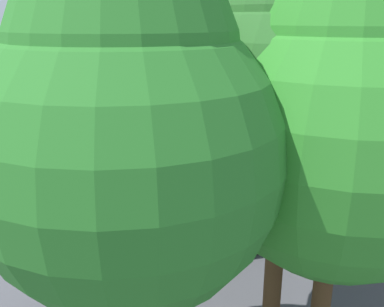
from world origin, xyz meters
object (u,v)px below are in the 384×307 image
object	(u,v)px
tour_bus	(259,178)
tree_far	(129,135)
stunt_motorcycle	(141,140)
tree_right	(287,79)
traffic_cone	(195,159)
tree_left	(341,119)
spectator_left	(257,166)
spectator_centre	(220,169)
spectator_right	(185,175)
parked_motorcycle_silver	(264,186)
spectator_far_right	(154,179)
spectator_far_left	(289,161)

from	to	relation	value
tour_bus	tree_far	world-z (taller)	tree_far
stunt_motorcycle	tree_right	world-z (taller)	tree_right
traffic_cone	tree_right	bearing A→B (deg)	82.60
tree_left	spectator_left	bearing A→B (deg)	-105.41
spectator_centre	stunt_motorcycle	distance (m)	4.44
stunt_motorcycle	tree_far	xyz separation A→B (m)	(1.77, 11.52, 3.38)
traffic_cone	stunt_motorcycle	bearing A→B (deg)	-22.00
tree_right	tree_left	bearing A→B (deg)	132.79
spectator_right	parked_motorcycle_silver	size ratio (longest dim) A/B	0.87
spectator_right	stunt_motorcycle	distance (m)	4.42
spectator_centre	traffic_cone	xyz separation A→B (m)	(-0.01, -3.14, -0.70)
spectator_centre	stunt_motorcycle	xyz separation A→B (m)	(2.02, -3.96, 0.06)
spectator_right	stunt_motorcycle	xyz separation A→B (m)	(0.74, -4.36, 0.01)
tour_bus	traffic_cone	bearing A→B (deg)	-87.94
spectator_far_right	traffic_cone	size ratio (longest dim) A/B	2.73
spectator_centre	parked_motorcycle_silver	bearing A→B (deg)	155.54
tour_bus	tree_far	size ratio (longest dim) A/B	1.62
tour_bus	spectator_left	world-z (taller)	tour_bus
tree_far	spectator_right	bearing A→B (deg)	-109.32
spectator_right	parked_motorcycle_silver	xyz separation A→B (m)	(-2.62, 0.21, -0.57)
spectator_left	spectator_centre	xyz separation A→B (m)	(1.34, -0.00, 0.01)
tour_bus	traffic_cone	world-z (taller)	tour_bus
parked_motorcycle_silver	traffic_cone	world-z (taller)	parked_motorcycle_silver
tour_bus	tree_far	bearing A→B (deg)	50.82
spectator_left	spectator_right	xyz separation A→B (m)	(2.62, 0.40, 0.06)
parked_motorcycle_silver	tree_left	xyz separation A→B (m)	(2.00, 6.65, 3.89)
spectator_centre	tree_far	size ratio (longest dim) A/B	0.25
tour_bus	parked_motorcycle_silver	size ratio (longest dim) A/B	5.28
tree_right	spectator_far_left	bearing A→B (deg)	-119.76
traffic_cone	tree_left	world-z (taller)	tree_left
spectator_far_left	stunt_motorcycle	bearing A→B (deg)	-41.82
spectator_centre	spectator_right	distance (m)	1.35
spectator_far_right	tree_far	world-z (taller)	tree_far
tree_left	tree_far	distance (m)	3.14
spectator_centre	spectator_right	world-z (taller)	spectator_right
spectator_far_left	spectator_left	distance (m)	1.16
spectator_far_right	tree_left	distance (m)	7.77
tree_left	tree_far	bearing A→B (deg)	5.46
parked_motorcycle_silver	tree_left	world-z (taller)	tree_left
stunt_motorcycle	tree_right	bearing A→B (deg)	94.14
traffic_cone	tree_left	bearing A→B (deg)	86.26
tree_far	spectator_far_left	bearing A→B (deg)	-130.01
spectator_right	tree_right	distance (m)	7.32
tour_bus	tree_far	distance (m)	6.94
spectator_left	tour_bus	bearing A→B (deg)	67.05
spectator_centre	stunt_motorcycle	world-z (taller)	stunt_motorcycle
spectator_far_left	tree_far	xyz separation A→B (m)	(6.28, 7.48, 3.34)
spectator_far_left	tree_left	size ratio (longest dim) A/B	0.27
spectator_far_left	spectator_centre	size ratio (longest dim) A/B	1.08
spectator_right	spectator_far_right	distance (m)	1.01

